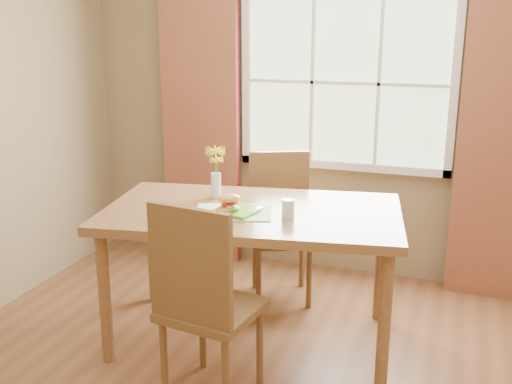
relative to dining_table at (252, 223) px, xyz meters
The scene contains 12 objects.
room 0.89m from the dining_table, 64.34° to the right, with size 4.24×3.84×2.74m.
window 1.49m from the dining_table, 77.14° to the left, with size 1.62×0.06×1.32m.
curtain_left 1.50m from the dining_table, 126.16° to the left, with size 0.65×0.08×2.20m, color maroon.
curtain_right 1.89m from the dining_table, 39.28° to the left, with size 0.65×0.08×2.20m, color maroon.
dining_table is the anchor object (origin of this frame).
chair_near 0.73m from the dining_table, 91.11° to the right, with size 0.52×0.52×1.10m.
chair_far 0.73m from the dining_table, 92.94° to the left, with size 0.57×0.57×1.05m.
placemat 0.16m from the dining_table, 128.75° to the right, with size 0.45×0.33×0.01m, color beige.
plate 0.15m from the dining_table, 117.83° to the right, with size 0.23×0.23×0.01m, color #76C731.
croissant_sandwich 0.24m from the dining_table, 121.27° to the right, with size 0.18×0.16×0.11m.
water_glass 0.30m from the dining_table, 19.99° to the right, with size 0.07×0.07×0.11m.
flower_vase 0.44m from the dining_table, 152.21° to the left, with size 0.13×0.13×0.33m.
Camera 1 is at (0.86, -2.62, 1.93)m, focal length 42.00 mm.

